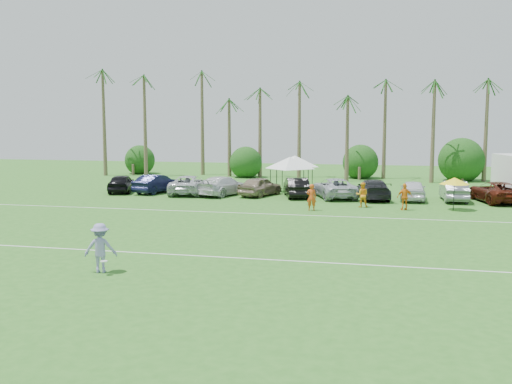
# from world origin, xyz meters

# --- Properties ---
(ground) EXTENTS (120.00, 120.00, 0.00)m
(ground) POSITION_xyz_m (0.00, 0.00, 0.00)
(ground) COLOR #2D671F
(ground) RESTS_ON ground
(field_lines) EXTENTS (80.00, 12.10, 0.01)m
(field_lines) POSITION_xyz_m (0.00, 8.00, 0.01)
(field_lines) COLOR white
(field_lines) RESTS_ON ground
(palm_tree_0) EXTENTS (2.40, 2.40, 8.90)m
(palm_tree_0) POSITION_xyz_m (-22.00, 38.00, 7.48)
(palm_tree_0) COLOR brown
(palm_tree_0) RESTS_ON ground
(palm_tree_1) EXTENTS (2.40, 2.40, 9.90)m
(palm_tree_1) POSITION_xyz_m (-17.00, 38.00, 8.35)
(palm_tree_1) COLOR brown
(palm_tree_1) RESTS_ON ground
(palm_tree_2) EXTENTS (2.40, 2.40, 10.90)m
(palm_tree_2) POSITION_xyz_m (-12.00, 38.00, 9.21)
(palm_tree_2) COLOR brown
(palm_tree_2) RESTS_ON ground
(palm_tree_3) EXTENTS (2.40, 2.40, 11.90)m
(palm_tree_3) POSITION_xyz_m (-8.00, 38.00, 10.06)
(palm_tree_3) COLOR brown
(palm_tree_3) RESTS_ON ground
(palm_tree_4) EXTENTS (2.40, 2.40, 8.90)m
(palm_tree_4) POSITION_xyz_m (-4.00, 38.00, 7.48)
(palm_tree_4) COLOR brown
(palm_tree_4) RESTS_ON ground
(palm_tree_5) EXTENTS (2.40, 2.40, 9.90)m
(palm_tree_5) POSITION_xyz_m (0.00, 38.00, 8.35)
(palm_tree_5) COLOR brown
(palm_tree_5) RESTS_ON ground
(palm_tree_6) EXTENTS (2.40, 2.40, 10.90)m
(palm_tree_6) POSITION_xyz_m (4.00, 38.00, 9.21)
(palm_tree_6) COLOR brown
(palm_tree_6) RESTS_ON ground
(palm_tree_7) EXTENTS (2.40, 2.40, 11.90)m
(palm_tree_7) POSITION_xyz_m (8.00, 38.00, 10.06)
(palm_tree_7) COLOR brown
(palm_tree_7) RESTS_ON ground
(palm_tree_8) EXTENTS (2.40, 2.40, 8.90)m
(palm_tree_8) POSITION_xyz_m (13.00, 38.00, 7.48)
(palm_tree_8) COLOR brown
(palm_tree_8) RESTS_ON ground
(palm_tree_9) EXTENTS (2.40, 2.40, 9.90)m
(palm_tree_9) POSITION_xyz_m (18.00, 38.00, 8.35)
(palm_tree_9) COLOR brown
(palm_tree_9) RESTS_ON ground
(bush_tree_0) EXTENTS (4.00, 4.00, 4.00)m
(bush_tree_0) POSITION_xyz_m (-19.00, 39.00, 1.80)
(bush_tree_0) COLOR brown
(bush_tree_0) RESTS_ON ground
(bush_tree_1) EXTENTS (4.00, 4.00, 4.00)m
(bush_tree_1) POSITION_xyz_m (-6.00, 39.00, 1.80)
(bush_tree_1) COLOR brown
(bush_tree_1) RESTS_ON ground
(bush_tree_2) EXTENTS (4.00, 4.00, 4.00)m
(bush_tree_2) POSITION_xyz_m (6.00, 39.00, 1.80)
(bush_tree_2) COLOR brown
(bush_tree_2) RESTS_ON ground
(bush_tree_3) EXTENTS (4.00, 4.00, 4.00)m
(bush_tree_3) POSITION_xyz_m (16.00, 39.00, 1.80)
(bush_tree_3) COLOR brown
(bush_tree_3) RESTS_ON ground
(sideline_player_a) EXTENTS (0.69, 0.50, 1.77)m
(sideline_player_a) POSITION_xyz_m (3.88, 16.12, 0.88)
(sideline_player_a) COLOR #D94C18
(sideline_player_a) RESTS_ON ground
(sideline_player_b) EXTENTS (0.87, 0.70, 1.71)m
(sideline_player_b) POSITION_xyz_m (7.08, 18.41, 0.85)
(sideline_player_b) COLOR orange
(sideline_player_b) RESTS_ON ground
(sideline_player_c) EXTENTS (1.12, 0.73, 1.77)m
(sideline_player_c) POSITION_xyz_m (9.89, 17.64, 0.89)
(sideline_player_c) COLOR orange
(sideline_player_c) RESTS_ON ground
(canopy_tent_left) EXTENTS (4.25, 4.25, 3.44)m
(canopy_tent_left) POSITION_xyz_m (0.78, 25.98, 2.95)
(canopy_tent_left) COLOR black
(canopy_tent_left) RESTS_ON ground
(canopy_tent_right) EXTENTS (4.22, 4.22, 3.42)m
(canopy_tent_right) POSITION_xyz_m (0.84, 28.34, 2.93)
(canopy_tent_right) COLOR black
(canopy_tent_right) RESTS_ON ground
(market_umbrella) EXTENTS (1.95, 1.95, 2.17)m
(market_umbrella) POSITION_xyz_m (13.05, 18.36, 1.95)
(market_umbrella) COLOR black
(market_umbrella) RESTS_ON ground
(frisbee_player) EXTENTS (1.39, 1.04, 1.91)m
(frisbee_player) POSITION_xyz_m (-2.00, -1.43, 0.96)
(frisbee_player) COLOR #8B87C0
(frisbee_player) RESTS_ON ground
(parked_car_0) EXTENTS (2.90, 4.79, 1.53)m
(parked_car_0) POSITION_xyz_m (-12.82, 22.56, 0.76)
(parked_car_0) COLOR black
(parked_car_0) RESTS_ON ground
(parked_car_1) EXTENTS (2.65, 4.88, 1.53)m
(parked_car_1) POSITION_xyz_m (-9.89, 22.93, 0.76)
(parked_car_1) COLOR black
(parked_car_1) RESTS_ON ground
(parked_car_2) EXTENTS (3.19, 5.76, 1.53)m
(parked_car_2) POSITION_xyz_m (-6.96, 22.69, 0.76)
(parked_car_2) COLOR silver
(parked_car_2) RESTS_ON ground
(parked_car_3) EXTENTS (3.76, 5.67, 1.53)m
(parked_car_3) POSITION_xyz_m (-4.03, 22.59, 0.76)
(parked_car_3) COLOR silver
(parked_car_3) RESTS_ON ground
(parked_car_4) EXTENTS (3.20, 4.83, 1.53)m
(parked_car_4) POSITION_xyz_m (-1.09, 22.92, 0.76)
(parked_car_4) COLOR gray
(parked_car_4) RESTS_ON ground
(parked_car_5) EXTENTS (2.82, 4.90, 1.53)m
(parked_car_5) POSITION_xyz_m (1.84, 22.78, 0.76)
(parked_car_5) COLOR black
(parked_car_5) RESTS_ON ground
(parked_car_6) EXTENTS (4.26, 6.03, 1.53)m
(parked_car_6) POSITION_xyz_m (4.77, 22.99, 0.76)
(parked_car_6) COLOR #B7BCC4
(parked_car_6) RESTS_ON ground
(parked_car_7) EXTENTS (3.02, 5.55, 1.53)m
(parked_car_7) POSITION_xyz_m (7.70, 22.75, 0.76)
(parked_car_7) COLOR black
(parked_car_7) RESTS_ON ground
(parked_car_8) EXTENTS (1.95, 4.54, 1.53)m
(parked_car_8) POSITION_xyz_m (10.64, 22.81, 0.76)
(parked_car_8) COLOR silver
(parked_car_8) RESTS_ON ground
(parked_car_9) EXTENTS (1.77, 4.68, 1.53)m
(parked_car_9) POSITION_xyz_m (13.57, 23.08, 0.76)
(parked_car_9) COLOR slate
(parked_car_9) RESTS_ON ground
(parked_car_10) EXTENTS (3.66, 5.91, 1.53)m
(parked_car_10) POSITION_xyz_m (16.50, 23.05, 0.76)
(parked_car_10) COLOR #4E180C
(parked_car_10) RESTS_ON ground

